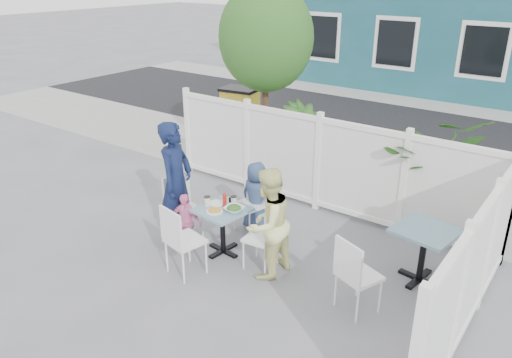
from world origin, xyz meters
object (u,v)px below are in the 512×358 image
Objects in this scene: utility_cabinet at (240,121)px; toddler at (185,222)px; chair_right at (266,234)px; woman at (268,224)px; chair_back at (254,198)px; boy at (256,197)px; main_table at (222,219)px; man at (176,182)px; spare_table at (424,241)px; chair_near at (179,236)px; chair_left at (181,203)px.

toddler is at bearing -70.88° from utility_cabinet.
chair_right is 0.27m from woman.
chair_back is 0.83× the size of boy.
boy reaches higher than main_table.
man is at bearing 141.37° from toddler.
toddler is (2.00, -3.85, -0.23)m from utility_cabinet.
chair_right is at bearing 1.70° from toddler.
spare_table is 0.82× the size of chair_near.
chair_back is (-0.05, 0.82, -0.00)m from main_table.
main_table is 0.72× the size of chair_near.
man is 1.63m from woman.
toddler is at bearing -154.73° from main_table.
spare_table is 2.03m from chair_right.
utility_cabinet is 1.46× the size of chair_back.
chair_right reaches higher than toddler.
man reaches higher than chair_near.
chair_left is at bearing -178.69° from main_table.
man is at bearing 146.90° from chair_near.
chair_near is 0.54× the size of man.
utility_cabinet is 4.06m from man.
chair_left is 1.08× the size of chair_right.
main_table is at bearing -159.08° from spare_table.
chair_left is at bearing -163.43° from spare_table.
chair_right is at bearing 131.89° from boy.
chair_back reaches higher than toddler.
utility_cabinet is at bearing -35.40° from chair_back.
toddler is at bearing -158.35° from spare_table.
man reaches higher than toddler.
man is (-0.80, -0.07, 0.38)m from main_table.
chair_near is at bearing 58.31° from chair_left.
main_table is at bearing 95.18° from chair_near.
chair_near is at bearing 128.84° from chair_right.
chair_back is 0.50× the size of man.
chair_left is at bearing 132.39° from toddler.
chair_left is 0.35m from man.
utility_cabinet is at bearing 107.09° from toddler.
chair_near is 1.14× the size of toddler.
spare_table is at bearing -36.18° from utility_cabinet.
chair_near reaches higher than chair_left.
boy is at bearing -177.30° from spare_table.
main_table is 0.88× the size of spare_table.
utility_cabinet is 0.73× the size of man.
chair_left is 1.14m from boy.
man is 1.65× the size of boy.
toddler is at bearing 96.27° from chair_right.
chair_back is 0.04m from boy.
main_table is at bearing -90.65° from woman.
woman reaches higher than main_table.
boy is 1.27× the size of toddler.
chair_left reaches higher than spare_table.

